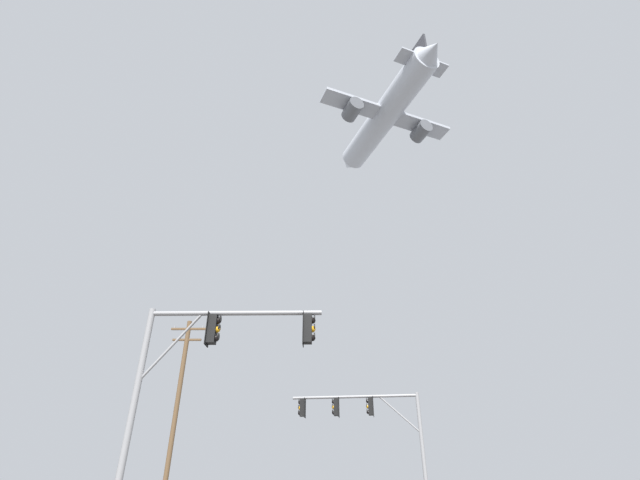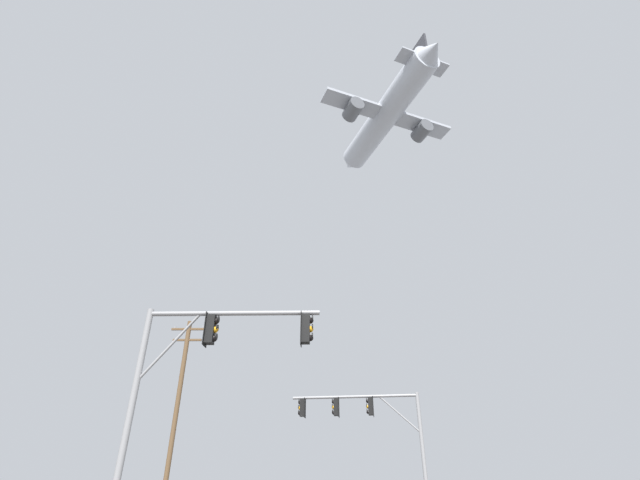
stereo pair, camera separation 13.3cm
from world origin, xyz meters
name	(u,v)px [view 2 (the right image)]	position (x,y,z in m)	size (l,w,h in m)	color
signal_pole_near	(202,360)	(-3.46, 8.33, 4.77)	(5.54, 0.49, 6.39)	gray
signal_pole_far	(367,418)	(2.51, 20.26, 4.52)	(6.94, 1.14, 5.77)	gray
utility_pole	(178,403)	(-8.39, 21.85, 5.55)	(2.20, 0.28, 10.48)	brown
airplane	(386,115)	(8.96, 39.40, 46.13)	(18.70, 24.22, 6.83)	#B7BCC6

